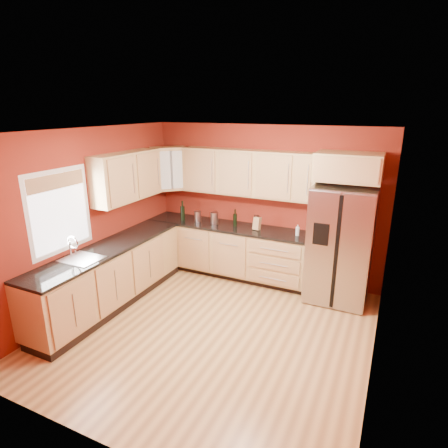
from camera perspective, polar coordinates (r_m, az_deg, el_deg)
The scene contains 23 objects.
floor at distance 5.23m, azimuth -1.87°, elevation -15.85°, with size 4.00×4.00×0.00m, color #9B6C3C.
ceiling at distance 4.38m, azimuth -2.21°, elevation 13.89°, with size 4.00×4.00×0.00m, color silver.
wall_back at distance 6.41m, azimuth 6.15°, elevation 3.18°, with size 4.00×0.04×2.60m, color maroon.
wall_front at distance 3.17m, azimuth -19.20°, elevation -13.38°, with size 4.00×0.04×2.60m, color maroon.
wall_left at distance 5.80m, azimuth -19.92°, elevation 0.66°, with size 0.04×4.00×2.60m, color maroon.
wall_right at distance 4.19m, azimuth 23.27°, elevation -6.09°, with size 0.04×4.00×2.60m, color maroon.
base_cabinets_back at distance 6.60m, azimuth 0.52°, elevation -4.13°, with size 2.90×0.60×0.88m, color #A57C50.
base_cabinets_left at distance 5.89m, azimuth -16.96°, elevation -7.72°, with size 0.60×2.80×0.88m, color #A57C50.
countertop_back at distance 6.44m, azimuth 0.50°, elevation -0.35°, with size 2.90×0.62×0.04m, color black.
countertop_left at distance 5.71m, azimuth -17.29°, elevation -3.56°, with size 0.62×2.80×0.04m, color black.
upper_cabinets_back at distance 6.24m, azimuth 3.61°, elevation 7.78°, with size 2.30×0.33×0.75m, color #A57C50.
upper_cabinets_left at distance 6.09m, azimuth -14.54°, elevation 7.02°, with size 0.33×1.35×0.75m, color #A57C50.
corner_upper_cabinet at distance 6.74m, azimuth -8.33°, elevation 8.36°, with size 0.62×0.33×0.75m, color #A57C50.
over_fridge_cabinet at distance 5.68m, azimuth 18.46°, elevation 8.27°, with size 0.92×0.60×0.40m, color #A57C50.
refrigerator at distance 5.89m, azimuth 17.29°, elevation -3.01°, with size 0.90×0.75×1.78m, color #B4B4B9.
window at distance 5.39m, azimuth -23.73°, elevation 1.77°, with size 0.03×0.90×1.00m, color white.
sink_faucet at distance 5.32m, azimuth -21.02°, elevation -3.53°, with size 0.50×0.42×0.30m, color silver, non-canonical shape.
canister_left at distance 6.64m, azimuth -4.03°, elevation 1.17°, with size 0.11×0.11×0.19m, color #B4B4B9.
canister_right at distance 6.46m, azimuth -1.48°, elevation 0.88°, with size 0.13×0.13×0.21m, color #B4B4B9.
wine_bottle_a at distance 6.70m, azimuth -6.34°, elevation 2.03°, with size 0.08×0.08×0.36m, color black, non-canonical shape.
wine_bottle_b at distance 6.36m, azimuth 1.70°, elevation 0.98°, with size 0.07×0.07×0.29m, color black, non-canonical shape.
knife_block at distance 6.21m, azimuth 5.05°, elevation 0.09°, with size 0.10×0.10×0.21m, color #AA8252.
soap_dispenser at distance 6.02m, azimuth 11.14°, elevation -0.92°, with size 0.06×0.06×0.18m, color silver.
Camera 1 is at (2.00, -3.88, 2.88)m, focal length 30.00 mm.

